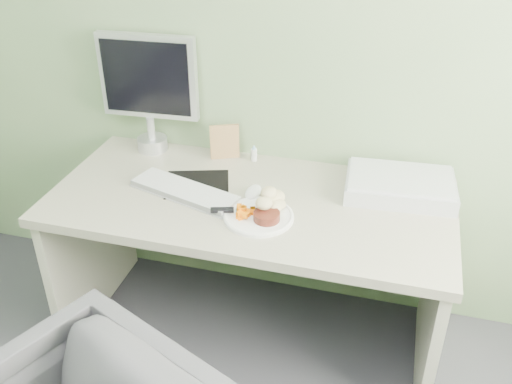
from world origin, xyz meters
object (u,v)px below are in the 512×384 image
(desk, at_px, (250,236))
(plate, at_px, (259,217))
(monitor, at_px, (149,87))
(scanner, at_px, (400,186))

(desk, xyz_separation_m, plate, (0.07, -0.13, 0.19))
(desk, relative_size, monitor, 3.03)
(scanner, xyz_separation_m, monitor, (-1.12, 0.12, 0.26))
(plate, xyz_separation_m, monitor, (-0.62, 0.44, 0.29))
(desk, xyz_separation_m, scanner, (0.57, 0.19, 0.22))
(desk, distance_m, scanner, 0.64)
(monitor, bearing_deg, scanner, -9.22)
(scanner, height_order, monitor, monitor)
(scanner, bearing_deg, desk, -165.30)
(monitor, bearing_deg, plate, -38.61)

